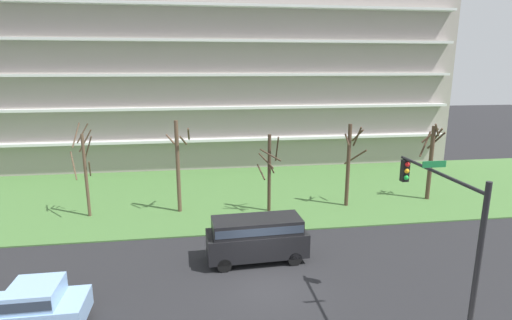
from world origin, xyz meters
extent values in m
plane|color=#232326|center=(0.00, 0.00, 0.00)|extent=(160.00, 160.00, 0.00)
cube|color=#477238|center=(0.00, 14.00, 0.04)|extent=(80.00, 16.00, 0.08)
cube|color=#9E938C|center=(0.00, 27.61, 9.24)|extent=(46.45, 11.21, 18.48)
cube|color=silver|center=(0.00, 21.55, 3.08)|extent=(44.59, 0.90, 0.24)
cube|color=silver|center=(0.00, 21.55, 6.16)|extent=(44.59, 0.90, 0.24)
cube|color=silver|center=(0.00, 21.55, 9.24)|extent=(44.59, 0.90, 0.24)
cube|color=silver|center=(0.00, 21.55, 12.32)|extent=(44.59, 0.90, 0.24)
cube|color=silver|center=(0.00, 21.55, 15.40)|extent=(44.59, 0.90, 0.24)
cylinder|color=brown|center=(-10.45, 10.35, 2.86)|extent=(0.21, 0.21, 5.73)
cylinder|color=brown|center=(-11.07, 10.06, 3.70)|extent=(0.68, 1.34, 1.68)
cylinder|color=brown|center=(-10.87, 10.51, 5.64)|extent=(0.45, 0.95, 1.57)
cylinder|color=brown|center=(-10.40, 10.80, 5.19)|extent=(0.98, 0.20, 1.54)
cylinder|color=brown|center=(-10.50, 10.72, 5.71)|extent=(0.84, 0.21, 1.32)
cylinder|color=brown|center=(-10.18, 10.41, 3.36)|extent=(0.23, 0.64, 1.13)
cylinder|color=brown|center=(-10.23, 10.68, 4.72)|extent=(0.78, 0.56, 1.68)
cylinder|color=brown|center=(-4.40, 10.38, 3.25)|extent=(0.27, 0.27, 6.50)
cylinder|color=brown|center=(-4.80, 10.10, 5.28)|extent=(0.68, 0.91, 0.59)
cylinder|color=brown|center=(-3.59, 10.38, 5.55)|extent=(0.12, 1.68, 1.08)
cylinder|color=brown|center=(-3.97, 10.20, 5.16)|extent=(0.50, 0.98, 0.79)
cylinder|color=#423023|center=(1.83, 9.59, 2.76)|extent=(0.23, 0.23, 5.53)
cylinder|color=#423023|center=(1.52, 9.14, 3.81)|extent=(1.03, 0.73, 1.01)
cylinder|color=#423023|center=(1.23, 9.44, 2.96)|extent=(0.42, 1.28, 0.85)
cylinder|color=#423023|center=(1.95, 9.40, 3.21)|extent=(0.51, 0.39, 0.80)
cylinder|color=#423023|center=(2.35, 9.57, 4.50)|extent=(0.15, 1.15, 1.89)
cylinder|color=#423023|center=(1.77, 8.90, 4.25)|extent=(1.45, 0.21, 0.91)
cylinder|color=#4C3828|center=(7.62, 9.87, 3.04)|extent=(0.28, 0.28, 6.08)
cylinder|color=#4C3828|center=(8.19, 9.89, 5.16)|extent=(0.17, 1.24, 1.58)
cylinder|color=#4C3828|center=(8.25, 9.97, 5.24)|extent=(0.34, 1.35, 1.07)
cylinder|color=#4C3828|center=(7.41, 9.79, 4.99)|extent=(0.30, 0.56, 0.81)
cylinder|color=#4C3828|center=(8.34, 10.38, 3.56)|extent=(1.17, 1.57, 1.40)
cylinder|color=#4C3828|center=(14.32, 10.38, 2.86)|extent=(0.31, 0.31, 5.73)
cylinder|color=#4C3828|center=(14.42, 10.16, 5.46)|extent=(0.62, 0.39, 0.98)
cylinder|color=#4C3828|center=(14.40, 10.94, 4.90)|extent=(1.24, 0.32, 1.15)
cylinder|color=#4C3828|center=(14.81, 10.71, 4.56)|extent=(0.84, 1.15, 1.46)
cylinder|color=#4C3828|center=(14.05, 10.88, 4.28)|extent=(1.18, 0.72, 1.88)
cylinder|color=#4C3828|center=(14.69, 10.53, 4.94)|extent=(0.48, 0.90, 1.30)
cube|color=#8CB2E0|center=(-10.18, -2.00, 0.82)|extent=(5.41, 2.04, 0.85)
cube|color=#8CB2E0|center=(-9.28, -1.99, 1.60)|extent=(1.81, 1.85, 0.70)
cube|color=#2D3847|center=(-9.28, -1.99, 1.60)|extent=(1.78, 1.89, 0.38)
cylinder|color=black|center=(-8.30, -1.10, 0.40)|extent=(0.80, 0.23, 0.80)
cube|color=black|center=(-0.09, 2.50, 0.98)|extent=(5.29, 2.24, 1.25)
cube|color=black|center=(-0.09, 2.50, 1.98)|extent=(4.68, 2.05, 0.75)
cube|color=#2D3847|center=(-0.09, 2.50, 1.98)|extent=(4.59, 2.09, 0.41)
cylinder|color=black|center=(-1.87, 1.53, 0.36)|extent=(0.73, 0.25, 0.72)
cylinder|color=black|center=(-1.95, 3.31, 0.36)|extent=(0.73, 0.25, 0.72)
cylinder|color=black|center=(1.77, 1.69, 0.36)|extent=(0.73, 0.25, 0.72)
cylinder|color=black|center=(1.69, 3.47, 0.36)|extent=(0.73, 0.25, 0.72)
cylinder|color=black|center=(5.42, -6.60, 3.37)|extent=(0.18, 0.18, 6.74)
cylinder|color=black|center=(5.42, -4.08, 6.34)|extent=(0.12, 5.04, 0.12)
cube|color=black|center=(5.42, -1.86, 5.84)|extent=(0.28, 0.28, 0.90)
sphere|color=red|center=(5.42, -2.01, 6.14)|extent=(0.20, 0.20, 0.20)
sphere|color=#F2A519|center=(5.42, -2.01, 5.86)|extent=(0.20, 0.20, 0.20)
sphere|color=green|center=(5.42, -2.01, 5.58)|extent=(0.20, 0.20, 0.20)
cube|color=#197238|center=(5.42, -3.83, 6.59)|extent=(0.90, 0.04, 0.24)
camera|label=1|loc=(-2.92, -16.69, 10.01)|focal=28.07mm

